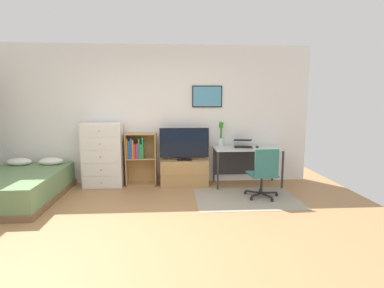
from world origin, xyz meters
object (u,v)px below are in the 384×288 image
laptop (243,144)px  bamboo_vase (221,133)px  bed (18,186)px  dresser (103,155)px  bookshelf (139,155)px  tv_stand (184,172)px  office_chair (264,172)px  desk (246,154)px  computer_mouse (257,147)px  television (184,144)px

laptop → bamboo_vase: size_ratio=0.86×
bed → laptop: size_ratio=4.65×
dresser → bookshelf: dresser is taller
dresser → bamboo_vase: size_ratio=2.53×
dresser → bookshelf: bearing=5.3°
bookshelf → tv_stand: bookshelf is taller
dresser → bookshelf: 0.67m
bed → tv_stand: size_ratio=2.11×
dresser → office_chair: 2.98m
bed → tv_stand: bearing=14.1°
dresser → desk: size_ratio=0.96×
computer_mouse → office_chair: bearing=-97.8°
office_chair → computer_mouse: 0.87m
desk → computer_mouse: size_ratio=12.24×
office_chair → bed: bearing=173.9°
dresser → desk: 2.76m
dresser → bamboo_vase: 2.31m
dresser → television: dresser is taller
desk → laptop: laptop is taller
computer_mouse → bamboo_vase: size_ratio=0.22×
bookshelf → office_chair: 2.38m
bed → office_chair: 4.07m
bed → desk: (3.98, 0.73, 0.38)m
bookshelf → tv_stand: bearing=-3.1°
desk → computer_mouse: bearing=-24.8°
bed → desk: size_ratio=1.52×
bookshelf → bamboo_vase: size_ratio=2.09×
bed → dresser: dresser is taller
tv_stand → bamboo_vase: bamboo_vase is taller
laptop → desk: bearing=-0.7°
laptop → bamboo_vase: bamboo_vase is taller
bookshelf → tv_stand: (0.88, -0.05, -0.34)m
computer_mouse → television: bearing=176.4°
bookshelf → bamboo_vase: bamboo_vase is taller
laptop → bed: bearing=-161.4°
dresser → office_chair: size_ratio=1.42×
television → bamboo_vase: bearing=8.8°
television → bamboo_vase: size_ratio=1.96×
office_chair → bookshelf: bearing=152.2°
desk → television: bearing=179.9°
bed → bookshelf: bookshelf is taller
bed → bamboo_vase: (3.50, 0.84, 0.78)m
tv_stand → bamboo_vase: size_ratio=1.90×
bamboo_vase → dresser: bearing=-177.3°
tv_stand → computer_mouse: bearing=-4.5°
bookshelf → dresser: bearing=-174.7°
tv_stand → office_chair: 1.60m
laptop → computer_mouse: laptop is taller
bed → dresser: 1.48m
bed → bamboo_vase: bamboo_vase is taller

